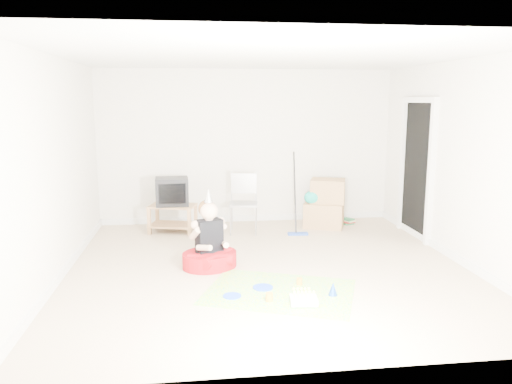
{
  "coord_description": "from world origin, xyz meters",
  "views": [
    {
      "loc": [
        -0.89,
        -5.98,
        2.09
      ],
      "look_at": [
        -0.1,
        0.4,
        0.9
      ],
      "focal_mm": 35.0,
      "sensor_mm": 36.0,
      "label": 1
    }
  ],
  "objects": [
    {
      "name": "book_pile",
      "position": [
        1.69,
        2.08,
        0.05
      ],
      "size": [
        0.23,
        0.26,
        0.1
      ],
      "color": "#236A3A",
      "rests_on": "ground"
    },
    {
      "name": "floor_mop",
      "position": [
        0.7,
        1.47,
        0.26
      ],
      "size": [
        0.32,
        0.43,
        1.27
      ],
      "color": "#2246AE",
      "rests_on": "ground"
    },
    {
      "name": "orange_cup_far",
      "position": [
        -0.15,
        -1.08,
        0.05
      ],
      "size": [
        0.09,
        0.09,
        0.09
      ],
      "primitive_type": "cylinder",
      "rotation": [
        0.0,
        0.0,
        -0.16
      ],
      "color": "orange",
      "rests_on": "party_mat"
    },
    {
      "name": "blue_party_hat",
      "position": [
        0.56,
        -1.01,
        0.08
      ],
      "size": [
        0.1,
        0.1,
        0.15
      ],
      "primitive_type": "cone",
      "rotation": [
        0.0,
        0.0,
        -0.01
      ],
      "color": "blue",
      "rests_on": "party_mat"
    },
    {
      "name": "folding_chair",
      "position": [
        -0.14,
        1.71,
        0.47
      ],
      "size": [
        0.49,
        0.47,
        0.97
      ],
      "color": "#9B9CA1",
      "rests_on": "ground"
    },
    {
      "name": "doorway_recess",
      "position": [
        2.48,
        1.2,
        1.02
      ],
      "size": [
        0.02,
        0.9,
        2.05
      ],
      "primitive_type": "cube",
      "color": "black",
      "rests_on": "ground"
    },
    {
      "name": "crt_tv",
      "position": [
        -1.26,
        1.89,
        0.66
      ],
      "size": [
        0.53,
        0.45,
        0.44
      ],
      "primitive_type": "cube",
      "rotation": [
        0.0,
        0.0,
        0.05
      ],
      "color": "black",
      "rests_on": "tv_stand"
    },
    {
      "name": "ground",
      "position": [
        0.0,
        0.0,
        0.0
      ],
      "size": [
        5.0,
        5.0,
        0.0
      ],
      "primitive_type": "plane",
      "color": "#C7AE8F",
      "rests_on": "ground"
    },
    {
      "name": "blue_plate_near",
      "position": [
        -0.16,
        -0.71,
        0.01
      ],
      "size": [
        0.32,
        0.32,
        0.01
      ],
      "primitive_type": "cylinder",
      "rotation": [
        0.0,
        0.0,
        -0.6
      ],
      "color": "blue",
      "rests_on": "party_mat"
    },
    {
      "name": "tv_stand",
      "position": [
        -1.26,
        1.89,
        0.26
      ],
      "size": [
        0.8,
        0.62,
        0.44
      ],
      "color": "#A17348",
      "rests_on": "ground"
    },
    {
      "name": "party_mat",
      "position": [
        0.01,
        -0.84,
        0.0
      ],
      "size": [
        1.9,
        1.65,
        0.01
      ],
      "primitive_type": "cube",
      "rotation": [
        0.0,
        0.0,
        -0.37
      ],
      "color": "#DD2E76",
      "rests_on": "ground"
    },
    {
      "name": "orange_cup_near",
      "position": [
        0.27,
        -0.66,
        0.04
      ],
      "size": [
        0.09,
        0.09,
        0.07
      ],
      "primitive_type": "cylinder",
      "rotation": [
        0.0,
        0.0,
        -0.59
      ],
      "color": "orange",
      "rests_on": "party_mat"
    },
    {
      "name": "birthday_cake",
      "position": [
        0.2,
        -1.21,
        0.04
      ],
      "size": [
        0.3,
        0.25,
        0.14
      ],
      "color": "silver",
      "rests_on": "party_mat"
    },
    {
      "name": "cardboard_boxes",
      "position": [
        1.24,
        1.92,
        0.38
      ],
      "size": [
        0.77,
        0.68,
        0.8
      ],
      "color": "#AD8254",
      "rests_on": "ground"
    },
    {
      "name": "blue_plate_far",
      "position": [
        -0.52,
        -0.91,
        0.01
      ],
      "size": [
        0.28,
        0.28,
        0.01
      ],
      "primitive_type": "cylinder",
      "rotation": [
        0.0,
        0.0,
        -0.79
      ],
      "color": "blue",
      "rests_on": "party_mat"
    },
    {
      "name": "seated_woman",
      "position": [
        -0.73,
        0.11,
        0.22
      ],
      "size": [
        0.92,
        0.92,
        1.01
      ],
      "color": "#A10E15",
      "rests_on": "ground"
    }
  ]
}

